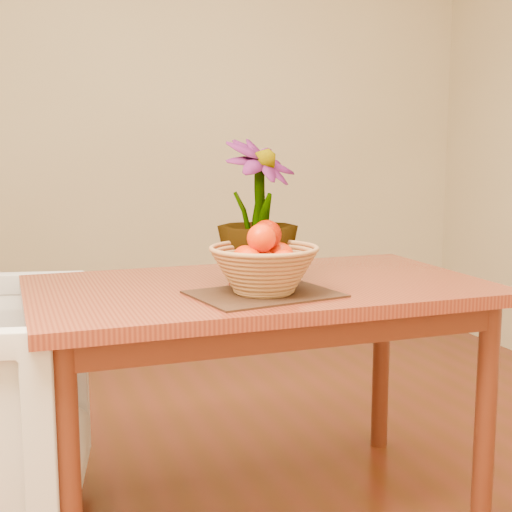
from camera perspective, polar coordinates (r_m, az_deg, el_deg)
name	(u,v)px	position (r m, az deg, el deg)	size (l,w,h in m)	color
wall_back	(139,113)	(4.06, -9.30, 11.21)	(4.00, 0.02, 2.70)	beige
table	(259,311)	(2.23, 0.28, -4.42)	(1.40, 0.80, 0.75)	maroon
placemat	(264,294)	(2.04, 0.64, -3.06)	(0.39, 0.30, 0.01)	#392314
wicker_basket	(264,271)	(2.03, 0.65, -1.23)	(0.31, 0.31, 0.13)	#A77345
orange_pile	(265,250)	(2.02, 0.68, 0.45)	(0.21, 0.20, 0.15)	#FB3304
potted_plant	(258,212)	(2.19, 0.14, 3.58)	(0.25, 0.25, 0.44)	#183F12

